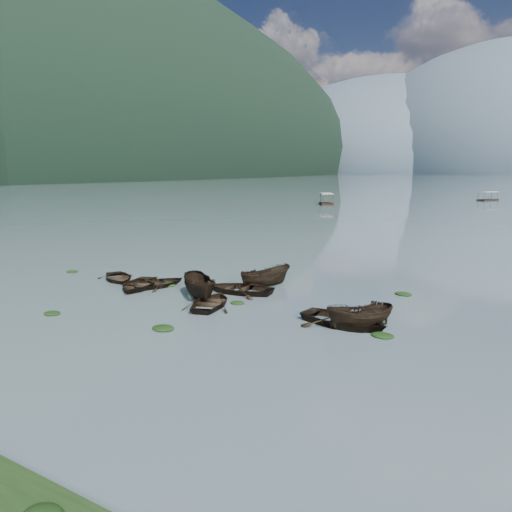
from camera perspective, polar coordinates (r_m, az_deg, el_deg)
The scene contains 22 objects.
ground_plane at distance 27.43m, azimuth -13.47°, elevation -7.83°, with size 2400.00×2400.00×0.00m, color slate.
haze_mtn_a at distance 959.64m, azimuth 15.15°, elevation 9.15°, with size 520.00×520.00×280.00m, color #475666.
haze_mtn_b at distance 921.63m, azimuth 27.26°, elevation 8.38°, with size 520.00×520.00×340.00m, color #475666.
rowboat_0 at distance 35.90m, azimuth -13.31°, elevation -3.60°, with size 3.09×4.33×0.90m, color black.
rowboat_1 at distance 36.19m, azimuth -11.01°, elevation -3.40°, with size 2.91×4.07×0.84m, color black.
rowboat_2 at distance 32.52m, azimuth -6.39°, elevation -4.80°, with size 1.74×4.64×1.79m, color black.
rowboat_3 at distance 30.64m, azimuth -5.11°, elevation -5.70°, with size 2.97×4.16×0.86m, color black.
rowboat_4 at distance 27.26m, azimuth 9.99°, elevation -7.82°, with size 3.45×4.83×1.00m, color black.
rowboat_5 at distance 27.07m, azimuth 11.76°, elevation -8.01°, with size 1.46×3.89×1.50m, color black.
rowboat_6 at distance 38.74m, azimuth -15.47°, elevation -2.70°, with size 2.78×3.89×0.81m, color black.
rowboat_7 at distance 33.79m, azimuth -1.91°, elevation -4.17°, with size 3.35×4.70×0.97m, color black.
rowboat_8 at distance 35.55m, azimuth 1.09°, elevation -3.46°, with size 1.57×4.18×1.62m, color black.
weed_clump_0 at distance 31.11m, azimuth -22.27°, elevation -6.18°, with size 1.04×0.85×0.23m, color black.
weed_clump_1 at distance 36.17m, azimuth -10.00°, elevation -3.37°, with size 1.15×0.92×0.25m, color black.
weed_clump_2 at distance 26.64m, azimuth -10.56°, elevation -8.26°, with size 1.25×1.00×0.27m, color black.
weed_clump_3 at distance 31.05m, azimuth -2.13°, elevation -5.46°, with size 0.93×0.78×0.21m, color black.
weed_clump_4 at distance 25.93m, azimuth 14.27°, elevation -8.91°, with size 1.15×0.91×0.24m, color black.
weed_clump_5 at distance 42.89m, azimuth -20.25°, elevation -1.75°, with size 1.02×0.83×0.22m, color black.
weed_clump_6 at distance 32.99m, azimuth -6.25°, elevation -4.58°, with size 0.82×0.69×0.17m, color black.
weed_clump_7 at distance 34.52m, azimuth 16.48°, elevation -4.29°, with size 1.12×0.90×0.24m, color black.
pontoon_left at distance 116.97m, azimuth 8.03°, elevation 5.84°, with size 2.72×6.52×2.50m, color black, non-canonical shape.
pontoon_centre at distance 143.78m, azimuth 24.96°, elevation 5.77°, with size 2.39×5.74×2.20m, color black, non-canonical shape.
Camera 1 is at (18.77, -18.22, 8.26)m, focal length 35.00 mm.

